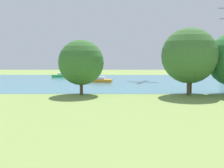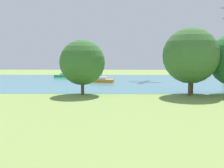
{
  "view_description": "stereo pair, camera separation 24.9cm",
  "coord_description": "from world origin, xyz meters",
  "px_view_note": "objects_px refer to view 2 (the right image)",
  "views": [
    {
      "loc": [
        -0.31,
        -7.04,
        5.05
      ],
      "look_at": [
        -0.48,
        15.56,
        2.81
      ],
      "focal_mm": 43.69,
      "sensor_mm": 36.0,
      "label": 1
    },
    {
      "loc": [
        -0.06,
        -7.04,
        5.05
      ],
      "look_at": [
        -0.48,
        15.56,
        2.81
      ],
      "focal_mm": 43.69,
      "sensor_mm": 36.0,
      "label": 2
    }
  ],
  "objects_px": {
    "tree_west_near": "(193,53)",
    "tree_west_far": "(191,56)",
    "sailboat_orange": "(102,80)",
    "sailboat_green": "(64,75)",
    "tree_east_near": "(82,62)"
  },
  "relations": [
    {
      "from": "sailboat_green",
      "to": "tree_west_far",
      "type": "distance_m",
      "value": 40.17
    },
    {
      "from": "sailboat_green",
      "to": "tree_west_near",
      "type": "relative_size",
      "value": 0.82
    },
    {
      "from": "sailboat_orange",
      "to": "sailboat_green",
      "type": "height_order",
      "value": "sailboat_green"
    },
    {
      "from": "tree_west_far",
      "to": "sailboat_orange",
      "type": "bearing_deg",
      "value": 124.22
    },
    {
      "from": "tree_east_near",
      "to": "tree_west_near",
      "type": "distance_m",
      "value": 15.15
    },
    {
      "from": "sailboat_orange",
      "to": "tree_west_near",
      "type": "height_order",
      "value": "tree_west_near"
    },
    {
      "from": "tree_west_near",
      "to": "sailboat_green",
      "type": "bearing_deg",
      "value": 127.97
    },
    {
      "from": "tree_west_near",
      "to": "tree_west_far",
      "type": "bearing_deg",
      "value": -111.9
    },
    {
      "from": "sailboat_orange",
      "to": "tree_east_near",
      "type": "relative_size",
      "value": 0.71
    },
    {
      "from": "tree_east_near",
      "to": "tree_west_near",
      "type": "relative_size",
      "value": 0.87
    },
    {
      "from": "sailboat_orange",
      "to": "tree_west_near",
      "type": "xyz_separation_m",
      "value": [
        13.44,
        -16.61,
        5.12
      ]
    },
    {
      "from": "sailboat_green",
      "to": "tree_west_far",
      "type": "relative_size",
      "value": 0.79
    },
    {
      "from": "tree_east_near",
      "to": "tree_west_near",
      "type": "height_order",
      "value": "tree_west_near"
    },
    {
      "from": "sailboat_orange",
      "to": "tree_west_far",
      "type": "bearing_deg",
      "value": -55.78
    },
    {
      "from": "tree_west_far",
      "to": "tree_west_near",
      "type": "distance_m",
      "value": 2.16
    }
  ]
}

